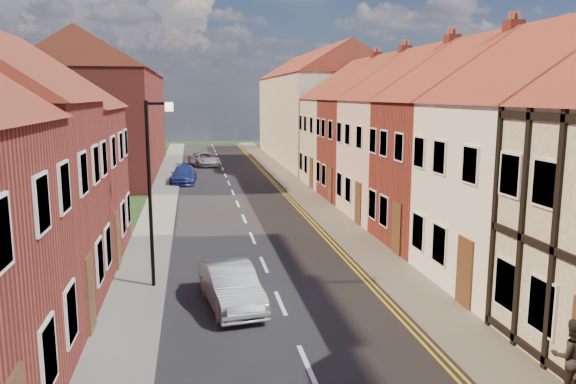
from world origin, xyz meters
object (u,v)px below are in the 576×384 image
object	(u,v)px
car_mid	(231,286)
car_distant	(204,159)
pedestrian_right	(571,356)
lamppost	(152,183)
car_far	(184,175)

from	to	relation	value
car_mid	car_distant	world-z (taller)	car_mid
car_mid	pedestrian_right	xyz separation A→B (m)	(6.60, -6.42, 0.30)
car_distant	pedestrian_right	xyz separation A→B (m)	(6.60, -40.83, 0.33)
lamppost	car_far	xyz separation A→B (m)	(0.61, 22.67, -2.93)
car_mid	lamppost	bearing A→B (deg)	131.13
car_mid	car_distant	xyz separation A→B (m)	(0.00, 34.40, -0.03)
car_distant	lamppost	bearing A→B (deg)	-109.45
lamppost	car_distant	xyz separation A→B (m)	(2.31, 32.46, -2.93)
lamppost	car_far	bearing A→B (deg)	88.45
pedestrian_right	lamppost	bearing A→B (deg)	-25.38
car_mid	car_far	world-z (taller)	car_mid
lamppost	car_mid	bearing A→B (deg)	-40.01
car_distant	pedestrian_right	world-z (taller)	pedestrian_right
car_distant	pedestrian_right	distance (m)	41.36
car_mid	pedestrian_right	distance (m)	9.21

